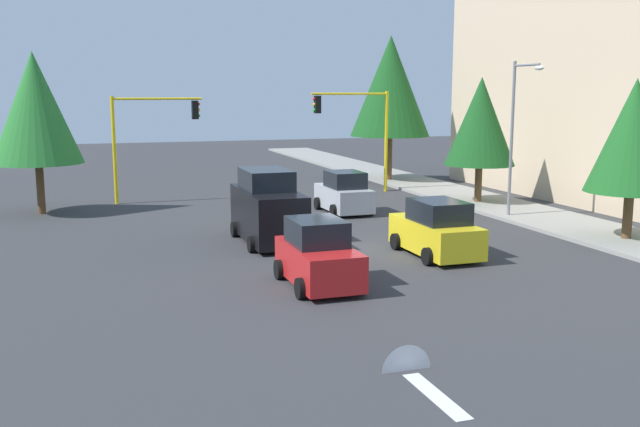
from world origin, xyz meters
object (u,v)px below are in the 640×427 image
street_lamp_curbside (517,122)px  tree_roadside_near (634,136)px  tree_opposite_side (35,108)px  traffic_signal_far_right (150,127)px  tree_roadside_mid (481,122)px  tree_roadside_far (390,86)px  delivery_van_black (268,209)px  car_red (318,256)px  traffic_signal_far_left (357,121)px  car_silver (344,194)px  car_yellow (436,230)px

street_lamp_curbside → tree_roadside_near: 5.77m
tree_opposite_side → traffic_signal_far_right: bearing=110.6°
tree_roadside_mid → tree_roadside_far: (-10.00, -0.50, 1.82)m
traffic_signal_far_right → tree_roadside_mid: 16.78m
traffic_signal_far_right → tree_roadside_far: (-4.00, 15.17, 2.13)m
street_lamp_curbside → delivery_van_black: street_lamp_curbside is taller
car_red → street_lamp_curbside: bearing=123.4°
traffic_signal_far_right → tree_roadside_near: tree_roadside_near is taller
traffic_signal_far_left → street_lamp_curbside: (10.39, 3.50, 0.30)m
traffic_signal_far_left → delivery_van_black: (11.72, -8.21, -2.76)m
traffic_signal_far_right → car_silver: (6.20, 8.29, -2.99)m
tree_roadside_far → car_red: bearing=-28.7°
tree_roadside_far → car_yellow: bearing=-19.5°
traffic_signal_far_left → car_silver: bearing=-26.4°
car_red → tree_roadside_far: bearing=151.3°
delivery_van_black → traffic_signal_far_right: bearing=-164.9°
tree_roadside_far → car_red: (22.20, -12.15, -5.12)m
tree_roadside_near → car_red: 13.69m
traffic_signal_far_left → tree_roadside_near: bearing=16.7°
car_silver → traffic_signal_far_right: bearing=-126.8°
tree_roadside_near → delivery_van_black: bearing=-108.2°
tree_roadside_mid → car_silver: size_ratio=1.70×
traffic_signal_far_left → car_red: size_ratio=1.58×
tree_roadside_far → delivery_van_black: size_ratio=1.91×
tree_opposite_side → delivery_van_black: bearing=41.1°
traffic_signal_far_right → tree_roadside_far: size_ratio=0.60×
traffic_signal_far_right → delivery_van_black: (11.72, 3.16, -2.60)m
delivery_van_black → car_silver: bearing=137.1°
tree_roadside_near → tree_opposite_side: 25.67m
tree_roadside_far → tree_roadside_near: (20.00, 1.00, -1.98)m
tree_roadside_far → delivery_van_black: tree_roadside_far is taller
traffic_signal_far_left → tree_roadside_far: (-4.00, 3.80, 1.98)m
traffic_signal_far_right → tree_roadside_mid: bearing=69.0°
tree_opposite_side → delivery_van_black: size_ratio=1.57×
traffic_signal_far_left → delivery_van_black: 14.57m
traffic_signal_far_right → car_silver: bearing=53.2°
delivery_van_black → car_silver: delivery_van_black is taller
traffic_signal_far_right → tree_opposite_side: tree_opposite_side is taller
traffic_signal_far_right → delivery_van_black: bearing=15.1°
car_red → car_yellow: size_ratio=0.89×
tree_roadside_near → tree_roadside_mid: bearing=-177.1°
traffic_signal_far_left → tree_roadside_near: 16.70m
car_red → car_yellow: bearing=115.4°
tree_roadside_near → car_yellow: 8.60m
traffic_signal_far_right → tree_roadside_near: size_ratio=0.89×
traffic_signal_far_right → car_red: 18.69m
delivery_van_black → tree_roadside_far: bearing=142.6°
delivery_van_black → car_red: 6.49m
tree_roadside_near → car_yellow: (-0.24, -8.00, -3.14)m
tree_roadside_far → delivery_van_black: (15.72, -12.01, -4.74)m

